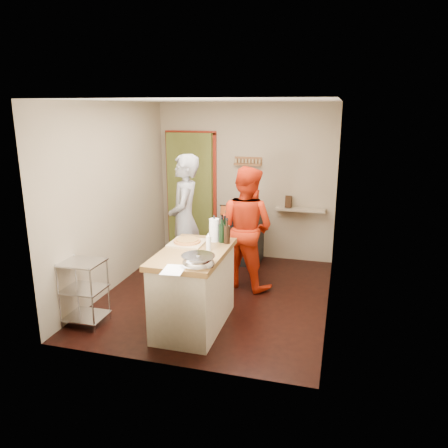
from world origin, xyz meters
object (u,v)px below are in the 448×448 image
(stove, at_px, (243,236))
(person_stripe, at_px, (185,221))
(island, at_px, (194,287))
(wire_shelving, at_px, (84,290))
(person_red, at_px, (246,228))

(stove, bearing_deg, person_stripe, -118.41)
(island, bearing_deg, wire_shelving, -166.76)
(stove, xyz_separation_m, island, (-0.06, -2.32, 0.04))
(person_red, bearing_deg, person_stripe, 31.44)
(stove, distance_m, person_stripe, 1.37)
(stove, xyz_separation_m, wire_shelving, (-1.33, -2.62, -0.01))
(stove, relative_size, wire_shelving, 1.26)
(wire_shelving, distance_m, person_stripe, 1.74)
(island, relative_size, person_red, 0.80)
(person_red, bearing_deg, stove, -52.95)
(island, xyz_separation_m, person_stripe, (-0.55, 1.20, 0.45))
(stove, bearing_deg, island, -91.37)
(wire_shelving, xyz_separation_m, island, (1.27, 0.30, 0.05))
(stove, height_order, island, island)
(island, distance_m, person_stripe, 1.40)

